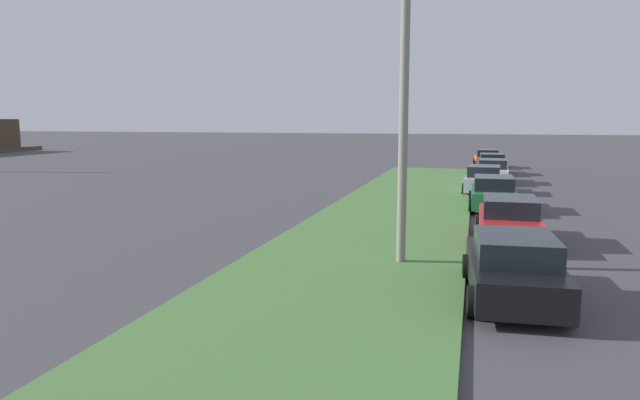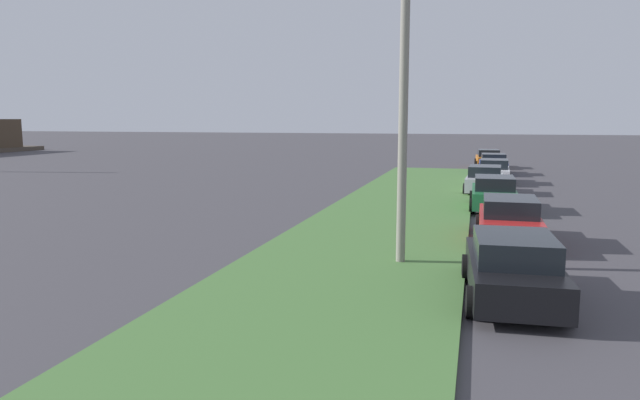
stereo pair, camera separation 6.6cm
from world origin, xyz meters
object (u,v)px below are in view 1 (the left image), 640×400
(parked_car_red, at_px, (509,220))
(parked_car_black, at_px, (514,268))
(parked_car_green, at_px, (493,193))
(streetlight, at_px, (417,100))
(parked_car_silver, at_px, (484,180))
(parked_car_white, at_px, (493,171))
(parked_car_orange, at_px, (487,159))
(parked_car_blue, at_px, (492,164))

(parked_car_red, bearing_deg, parked_car_black, 177.65)
(parked_car_red, relative_size, parked_car_green, 1.00)
(parked_car_green, bearing_deg, streetlight, 167.27)
(parked_car_black, xyz_separation_m, parked_car_silver, (18.66, 0.39, 0.00))
(streetlight, bearing_deg, parked_car_silver, -6.89)
(parked_car_white, bearing_deg, parked_car_black, -178.76)
(parked_car_silver, distance_m, parked_car_white, 5.24)
(parked_car_orange, bearing_deg, parked_car_red, 177.90)
(parked_car_red, relative_size, streetlight, 0.57)
(parked_car_black, height_order, parked_car_orange, same)
(parked_car_red, relative_size, parked_car_orange, 0.99)
(parked_car_black, height_order, parked_car_red, same)
(parked_car_black, height_order, parked_car_white, same)
(parked_car_red, distance_m, streetlight, 5.93)
(parked_car_red, distance_m, parked_car_silver, 12.55)
(parked_car_green, distance_m, parked_car_white, 10.95)
(parked_car_black, distance_m, parked_car_green, 12.92)
(parked_car_green, relative_size, parked_car_white, 0.99)
(parked_car_white, bearing_deg, streetlight, 174.93)
(parked_car_red, distance_m, parked_car_blue, 23.76)
(parked_car_green, height_order, parked_car_orange, same)
(streetlight, bearing_deg, parked_car_red, -33.97)
(parked_car_orange, bearing_deg, streetlight, 173.39)
(parked_car_blue, height_order, streetlight, streetlight)
(parked_car_black, xyz_separation_m, parked_car_blue, (29.89, -0.30, 0.00))
(parked_car_green, height_order, streetlight, streetlight)
(parked_car_red, relative_size, parked_car_blue, 0.99)
(parked_car_white, bearing_deg, parked_car_red, -178.19)
(streetlight, bearing_deg, parked_car_orange, -4.19)
(parked_car_green, bearing_deg, parked_car_silver, 2.69)
(parked_car_silver, distance_m, streetlight, 16.92)
(parked_car_green, relative_size, parked_car_silver, 0.99)
(parked_car_black, relative_size, streetlight, 0.59)
(parked_car_blue, distance_m, streetlight, 27.99)
(parked_car_silver, xyz_separation_m, parked_car_white, (5.20, -0.59, 0.00))
(parked_car_white, xyz_separation_m, streetlight, (-21.60, 2.58, 3.67))
(parked_car_black, xyz_separation_m, parked_car_green, (12.92, 0.07, 0.00))
(parked_car_blue, bearing_deg, parked_car_black, 178.08)
(parked_car_white, bearing_deg, parked_car_blue, 0.75)
(streetlight, bearing_deg, parked_car_black, -133.62)
(parked_car_green, bearing_deg, parked_car_blue, -1.79)
(parked_car_black, xyz_separation_m, parked_car_white, (23.86, -0.20, 0.00))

